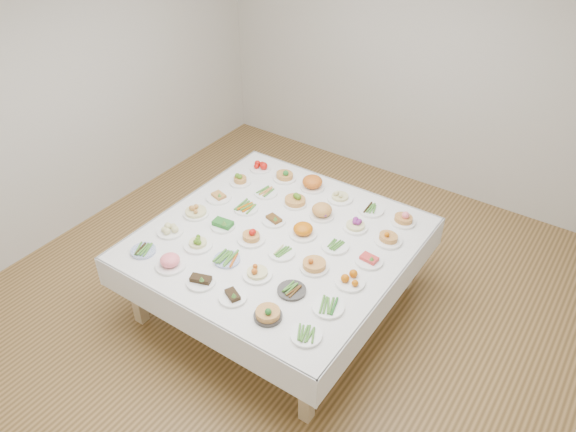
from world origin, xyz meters
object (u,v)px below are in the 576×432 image
Objects in this scene: dish_18 at (219,196)px; dish_35 at (404,217)px; dish_0 at (143,250)px; display_table at (278,244)px.

dish_18 is 1.67m from dish_35.
dish_0 is 0.93m from dish_18.
dish_0 is 0.88× the size of dish_18.
dish_0 is (-0.78, -0.77, 0.09)m from display_table.
dish_0 is 2.19m from dish_35.
display_table is 1.10m from dish_35.
dish_18 is at bearing 168.42° from display_table.
dish_18 reaches higher than dish_0.
display_table is 9.23× the size of dish_18.
dish_18 is (-0.77, 0.16, 0.10)m from display_table.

